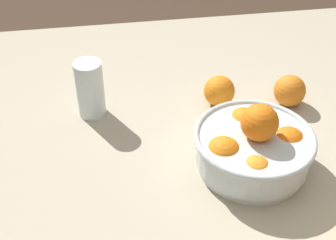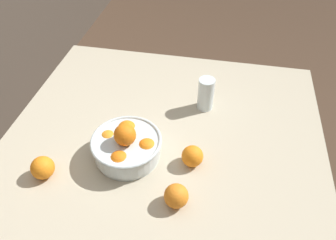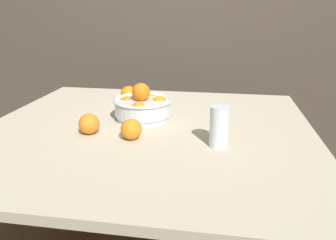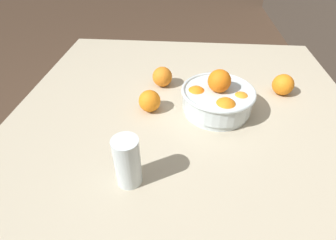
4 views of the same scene
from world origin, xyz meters
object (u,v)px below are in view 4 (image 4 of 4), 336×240
juice_glass (126,163)px  fruit_bowl (217,98)px  orange_loose_front (282,85)px  orange_loose_near_bowl (161,77)px  orange_loose_aside (149,101)px

juice_glass → fruit_bowl: bearing=143.1°
juice_glass → orange_loose_front: juice_glass is taller
fruit_bowl → orange_loose_near_bowl: size_ratio=3.17×
juice_glass → orange_loose_front: size_ratio=1.78×
fruit_bowl → orange_loose_front: size_ratio=3.14×
juice_glass → orange_loose_near_bowl: 0.47m
orange_loose_near_bowl → orange_loose_aside: bearing=-9.0°
juice_glass → orange_loose_near_bowl: (-0.47, 0.04, -0.02)m
orange_loose_near_bowl → orange_loose_front: bearing=87.1°
fruit_bowl → orange_loose_front: fruit_bowl is taller
fruit_bowl → orange_loose_near_bowl: bearing=-127.8°
orange_loose_near_bowl → fruit_bowl: bearing=52.2°
orange_loose_near_bowl → orange_loose_front: size_ratio=0.99×
orange_loose_near_bowl → orange_loose_front: same height
fruit_bowl → orange_loose_near_bowl: (-0.16, -0.20, -0.01)m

